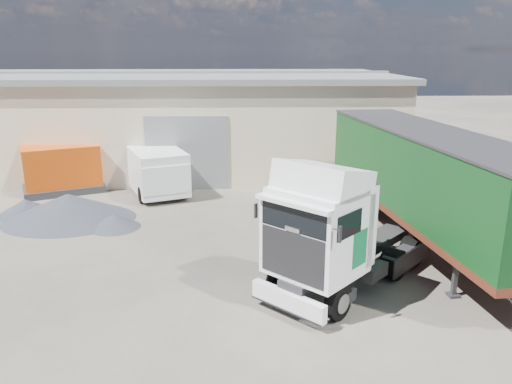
{
  "coord_description": "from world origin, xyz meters",
  "views": [
    {
      "loc": [
        0.53,
        -13.8,
        6.65
      ],
      "look_at": [
        1.1,
        3.0,
        1.82
      ],
      "focal_mm": 35.0,
      "sensor_mm": 36.0,
      "label": 1
    }
  ],
  "objects_px": {
    "panel_van": "(154,169)",
    "orange_skip": "(62,172)",
    "tractor_unit": "(332,238)",
    "box_trailer": "(424,176)"
  },
  "relations": [
    {
      "from": "tractor_unit",
      "to": "box_trailer",
      "type": "xyz_separation_m",
      "value": [
        3.82,
        3.67,
        0.81
      ]
    },
    {
      "from": "panel_van",
      "to": "orange_skip",
      "type": "bearing_deg",
      "value": 154.93
    },
    {
      "from": "tractor_unit",
      "to": "orange_skip",
      "type": "height_order",
      "value": "tractor_unit"
    },
    {
      "from": "panel_van",
      "to": "orange_skip",
      "type": "height_order",
      "value": "orange_skip"
    },
    {
      "from": "tractor_unit",
      "to": "panel_van",
      "type": "height_order",
      "value": "tractor_unit"
    },
    {
      "from": "tractor_unit",
      "to": "orange_skip",
      "type": "xyz_separation_m",
      "value": [
        -11.05,
        10.85,
        -0.67
      ]
    },
    {
      "from": "panel_van",
      "to": "orange_skip",
      "type": "distance_m",
      "value": 4.46
    },
    {
      "from": "tractor_unit",
      "to": "box_trailer",
      "type": "distance_m",
      "value": 5.36
    },
    {
      "from": "tractor_unit",
      "to": "box_trailer",
      "type": "relative_size",
      "value": 0.46
    },
    {
      "from": "box_trailer",
      "to": "panel_van",
      "type": "xyz_separation_m",
      "value": [
        -10.42,
        6.97,
        -1.34
      ]
    }
  ]
}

